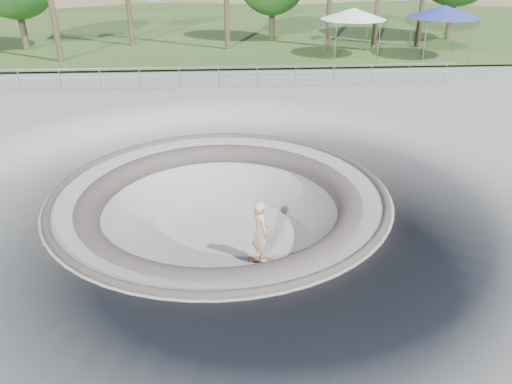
% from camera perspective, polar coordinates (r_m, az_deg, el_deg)
% --- Properties ---
extents(ground, '(180.00, 180.00, 0.00)m').
position_cam_1_polar(ground, '(15.28, -4.15, -0.02)').
color(ground, gray).
rests_on(ground, ground).
extents(skate_bowl, '(14.00, 14.00, 4.10)m').
position_cam_1_polar(skate_bowl, '(16.18, -3.94, -5.82)').
color(skate_bowl, gray).
rests_on(skate_bowl, ground).
extents(grass_strip, '(180.00, 36.00, 0.12)m').
position_cam_1_polar(grass_strip, '(48.13, -4.32, 18.63)').
color(grass_strip, '#2F5020').
rests_on(grass_strip, ground).
extents(distant_hills, '(103.20, 45.00, 28.60)m').
position_cam_1_polar(distant_hills, '(72.27, -1.04, 15.54)').
color(distant_hills, brown).
rests_on(distant_hills, ground).
extents(safety_railing, '(25.00, 0.06, 1.03)m').
position_cam_1_polar(safety_railing, '(26.39, -4.30, 13.08)').
color(safety_railing, gray).
rests_on(safety_railing, ground).
extents(skateboard, '(0.80, 0.35, 0.08)m').
position_cam_1_polar(skateboard, '(15.37, 0.49, -7.71)').
color(skateboard, olive).
rests_on(skateboard, ground).
extents(skater, '(0.71, 0.84, 1.95)m').
position_cam_1_polar(skater, '(14.84, 0.50, -4.54)').
color(skater, beige).
rests_on(skater, skateboard).
extents(canopy_white, '(5.79, 5.79, 2.92)m').
position_cam_1_polar(canopy_white, '(33.78, 11.10, 19.36)').
color(canopy_white, gray).
rests_on(canopy_white, ground).
extents(canopy_blue, '(6.18, 6.18, 3.13)m').
position_cam_1_polar(canopy_blue, '(34.79, 20.77, 18.72)').
color(canopy_blue, gray).
rests_on(canopy_blue, ground).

